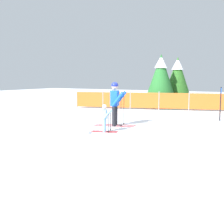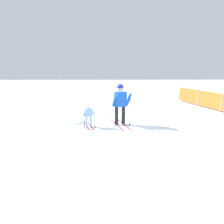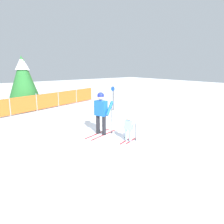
{
  "view_description": "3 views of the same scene",
  "coord_description": "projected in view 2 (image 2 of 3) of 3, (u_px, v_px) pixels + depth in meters",
  "views": [
    {
      "loc": [
        5.17,
        -9.91,
        1.93
      ],
      "look_at": [
        0.19,
        -1.18,
        0.7
      ],
      "focal_mm": 45.0,
      "sensor_mm": 36.0,
      "label": 1
    },
    {
      "loc": [
        6.97,
        -0.61,
        2.38
      ],
      "look_at": [
        0.24,
        -0.49,
        0.69
      ],
      "focal_mm": 28.0,
      "sensor_mm": 36.0,
      "label": 2
    },
    {
      "loc": [
        -5.32,
        -7.21,
        2.84
      ],
      "look_at": [
        -0.04,
        -0.58,
        0.99
      ],
      "focal_mm": 35.0,
      "sensor_mm": 36.0,
      "label": 3
    }
  ],
  "objects": [
    {
      "name": "ground_plane",
      "position": [
        124.0,
        126.0,
        7.35
      ],
      "size": [
        60.0,
        60.0,
        0.0
      ],
      "primitive_type": "plane",
      "color": "white"
    },
    {
      "name": "snow_mound",
      "position": [
        76.0,
        122.0,
        7.9
      ],
      "size": [
        0.87,
        0.74,
        0.35
      ],
      "primitive_type": "ellipsoid",
      "color": "white",
      "rests_on": "ground_plane"
    },
    {
      "name": "skier_adult",
      "position": [
        120.0,
        101.0,
        7.33
      ],
      "size": [
        1.69,
        0.89,
        1.76
      ],
      "rotation": [
        0.0,
        0.0,
        0.3
      ],
      "color": "maroon",
      "rests_on": "ground_plane"
    },
    {
      "name": "skier_child",
      "position": [
        88.0,
        114.0,
        7.13
      ],
      "size": [
        0.95,
        0.56,
        0.99
      ],
      "rotation": [
        0.0,
        0.0,
        0.35
      ],
      "color": "maroon",
      "rests_on": "ground_plane"
    }
  ]
}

